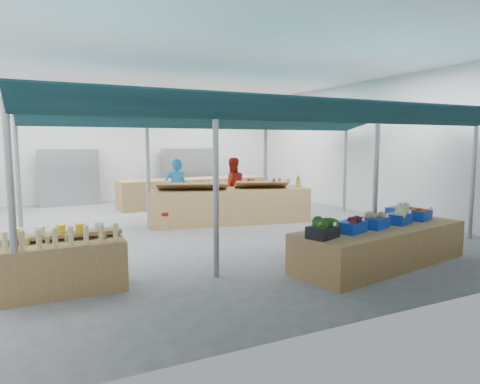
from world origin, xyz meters
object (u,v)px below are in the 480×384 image
Objects in this scene: veg_counter at (381,246)px; fruit_counter at (230,206)px; bottle_shelf at (65,264)px; crate_stack at (404,222)px; vendor_left at (176,190)px; vendor_right at (232,187)px.

veg_counter is 0.82× the size of fruit_counter.
crate_stack is (7.82, 0.66, -0.10)m from bottle_shelf.
vendor_left reaches higher than veg_counter.
bottle_shelf is at bearing 159.01° from veg_counter.
fruit_counter is 7.03× the size of crate_stack.
crate_stack is at bearing 131.33° from vendor_right.
crate_stack is 0.36× the size of vendor_right.
fruit_counter is 2.50× the size of vendor_left.
bottle_shelf is 0.39× the size of fruit_counter.
vendor_right is at bearing 45.31° from bottle_shelf.
crate_stack is 0.36× the size of vendor_left.
veg_counter is at bearing -9.97° from bottle_shelf.
bottle_shelf is 2.73× the size of crate_stack.
veg_counter is 6.12m from vendor_right.
veg_counter is at bearing 118.36° from vendor_left.
veg_counter is 6.43m from vendor_left.
vendor_right is at bearing -169.67° from vendor_left.
veg_counter reaches higher than crate_stack.
fruit_counter reaches higher than veg_counter.
vendor_right is (-0.18, 6.09, 0.54)m from veg_counter.
vendor_right is at bearing 81.80° from veg_counter.
bottle_shelf is at bearing -175.15° from crate_stack.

